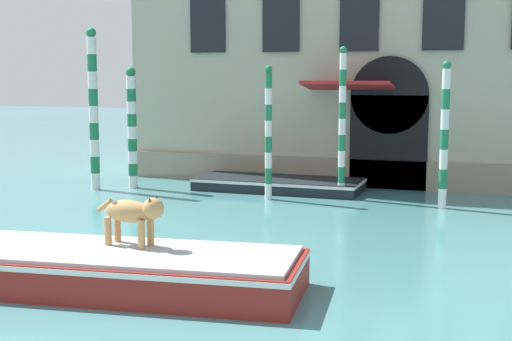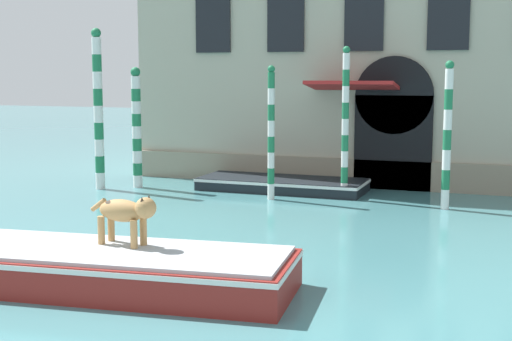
% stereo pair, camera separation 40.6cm
% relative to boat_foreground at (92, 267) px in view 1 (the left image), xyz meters
% --- Properties ---
extents(boat_foreground, '(6.98, 2.71, 0.65)m').
position_rel_boat_foreground_xyz_m(boat_foreground, '(0.00, 0.00, 0.00)').
color(boat_foreground, maroon).
rests_on(boat_foreground, ground_plane).
extents(dog_on_deck, '(1.27, 0.47, 0.85)m').
position_rel_boat_foreground_xyz_m(dog_on_deck, '(0.57, 0.37, 0.86)').
color(dog_on_deck, tan).
rests_on(dog_on_deck, boat_foreground).
extents(boat_moored_near_palazzo, '(4.90, 1.93, 0.36)m').
position_rel_boat_foreground_xyz_m(boat_moored_near_palazzo, '(0.11, 10.17, -0.15)').
color(boat_moored_near_palazzo, black).
rests_on(boat_moored_near_palazzo, ground_plane).
extents(mooring_pole_0, '(0.20, 0.20, 4.15)m').
position_rel_boat_foreground_xyz_m(mooring_pole_0, '(2.13, 9.41, 1.74)').
color(mooring_pole_0, white).
rests_on(mooring_pole_0, ground_plane).
extents(mooring_pole_1, '(0.22, 0.22, 3.74)m').
position_rel_boat_foreground_xyz_m(mooring_pole_1, '(4.88, 8.80, 1.54)').
color(mooring_pole_1, white).
rests_on(mooring_pole_1, ground_plane).
extents(mooring_pole_2, '(0.20, 0.20, 3.64)m').
position_rel_boat_foreground_xyz_m(mooring_pole_2, '(0.27, 8.65, 1.49)').
color(mooring_pole_2, white).
rests_on(mooring_pole_2, ground_plane).
extents(mooring_pole_3, '(0.28, 0.28, 4.73)m').
position_rel_boat_foreground_xyz_m(mooring_pole_3, '(-5.08, 8.59, 2.04)').
color(mooring_pole_3, white).
rests_on(mooring_pole_3, ground_plane).
extents(mooring_pole_4, '(0.29, 0.29, 3.61)m').
position_rel_boat_foreground_xyz_m(mooring_pole_4, '(-4.18, 9.24, 1.48)').
color(mooring_pole_4, white).
rests_on(mooring_pole_4, ground_plane).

